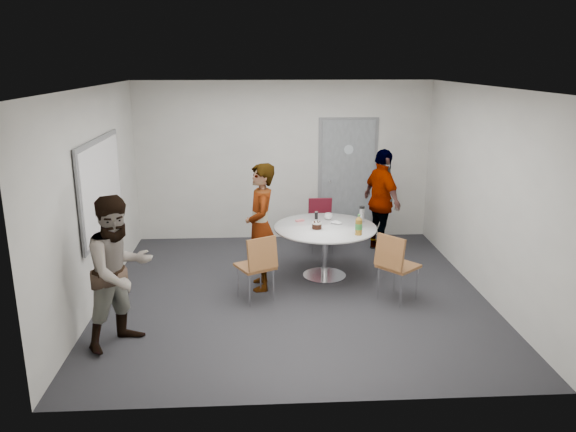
{
  "coord_description": "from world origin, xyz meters",
  "views": [
    {
      "loc": [
        -0.48,
        -6.95,
        3.02
      ],
      "look_at": [
        -0.06,
        0.25,
        1.01
      ],
      "focal_mm": 35.0,
      "sensor_mm": 36.0,
      "label": 1
    }
  ],
  "objects": [
    {
      "name": "whiteboard",
      "position": [
        -2.46,
        0.2,
        1.45
      ],
      "size": [
        0.04,
        1.9,
        1.25
      ],
      "color": "slate",
      "rests_on": "wall_left"
    },
    {
      "name": "door",
      "position": [
        1.1,
        2.48,
        1.03
      ],
      "size": [
        1.02,
        0.17,
        2.12
      ],
      "color": "slate",
      "rests_on": "wall_back"
    },
    {
      "name": "floor",
      "position": [
        0.0,
        0.0,
        0.0
      ],
      "size": [
        5.0,
        5.0,
        0.0
      ],
      "primitive_type": "plane",
      "color": "#222226",
      "rests_on": "ground"
    },
    {
      "name": "person_main",
      "position": [
        -0.42,
        0.24,
        0.86
      ],
      "size": [
        0.45,
        0.65,
        1.72
      ],
      "primitive_type": "imported",
      "rotation": [
        0.0,
        0.0,
        -1.51
      ],
      "color": "#A5C6EA",
      "rests_on": "floor"
    },
    {
      "name": "person_left",
      "position": [
        -1.95,
        -1.25,
        0.84
      ],
      "size": [
        1.02,
        1.03,
        1.68
      ],
      "primitive_type": "imported",
      "rotation": [
        0.0,
        0.0,
        0.84
      ],
      "color": "white",
      "rests_on": "floor"
    },
    {
      "name": "ceiling",
      "position": [
        0.0,
        0.0,
        2.7
      ],
      "size": [
        5.0,
        5.0,
        0.0
      ],
      "primitive_type": "plane",
      "rotation": [
        3.14,
        0.0,
        0.0
      ],
      "color": "silver",
      "rests_on": "wall_back"
    },
    {
      "name": "wall_left",
      "position": [
        -2.5,
        0.0,
        1.35
      ],
      "size": [
        0.0,
        5.0,
        5.0
      ],
      "primitive_type": "plane",
      "rotation": [
        1.57,
        0.0,
        1.57
      ],
      "color": "silver",
      "rests_on": "floor"
    },
    {
      "name": "chair_near_left",
      "position": [
        -0.47,
        -0.24,
        0.54
      ],
      "size": [
        0.58,
        0.6,
        0.89
      ],
      "rotation": [
        0.0,
        0.0,
        0.49
      ],
      "color": "brown",
      "rests_on": "floor"
    },
    {
      "name": "chair_far",
      "position": [
        0.57,
        1.8,
        0.51
      ],
      "size": [
        0.41,
        0.44,
        0.84
      ],
      "rotation": [
        0.0,
        0.0,
        3.16
      ],
      "color": "maroon",
      "rests_on": "floor"
    },
    {
      "name": "person_right",
      "position": [
        1.53,
        1.67,
        0.84
      ],
      "size": [
        0.7,
        1.06,
        1.67
      ],
      "primitive_type": "imported",
      "rotation": [
        0.0,
        0.0,
        1.9
      ],
      "color": "black",
      "rests_on": "floor"
    },
    {
      "name": "table",
      "position": [
        0.51,
        0.57,
        0.65
      ],
      "size": [
        1.44,
        1.44,
        1.04
      ],
      "color": "white",
      "rests_on": "floor"
    },
    {
      "name": "chair_near_right",
      "position": [
        1.26,
        -0.34,
        0.55
      ],
      "size": [
        0.63,
        0.63,
        0.91
      ],
      "rotation": [
        0.0,
        0.0,
        -0.86
      ],
      "color": "brown",
      "rests_on": "floor"
    },
    {
      "name": "wall_back",
      "position": [
        0.0,
        2.5,
        1.35
      ],
      "size": [
        5.0,
        0.0,
        5.0
      ],
      "primitive_type": "plane",
      "rotation": [
        1.57,
        0.0,
        0.0
      ],
      "color": "silver",
      "rests_on": "floor"
    },
    {
      "name": "wall_right",
      "position": [
        2.5,
        0.0,
        1.35
      ],
      "size": [
        0.0,
        5.0,
        5.0
      ],
      "primitive_type": "plane",
      "rotation": [
        1.57,
        0.0,
        -1.57
      ],
      "color": "silver",
      "rests_on": "floor"
    },
    {
      "name": "wall_front",
      "position": [
        0.0,
        -2.5,
        1.35
      ],
      "size": [
        5.0,
        0.0,
        5.0
      ],
      "primitive_type": "plane",
      "rotation": [
        -1.57,
        0.0,
        0.0
      ],
      "color": "silver",
      "rests_on": "floor"
    }
  ]
}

